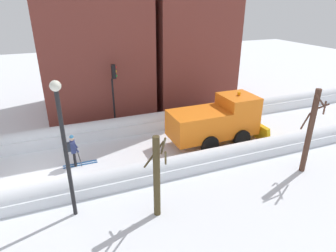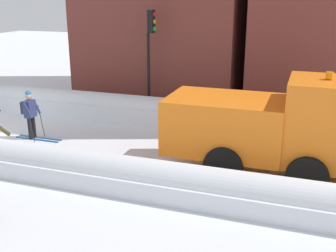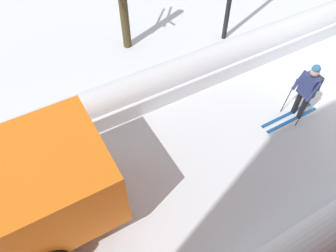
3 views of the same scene
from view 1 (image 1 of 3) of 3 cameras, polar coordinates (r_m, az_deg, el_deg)
ground_plane at (r=18.81m, az=7.28°, el=-2.69°), size 80.00×80.00×0.00m
snowbank_left at (r=20.92m, az=3.62°, el=1.83°), size 1.10×36.00×1.16m
snowbank_right at (r=16.49m, az=12.10°, el=-5.47°), size 1.10×36.00×0.96m
building_brick_near at (r=23.31m, az=-15.60°, el=22.57°), size 8.12×7.62×16.35m
building_brick_mid at (r=25.40m, az=2.92°, el=23.26°), size 8.02×6.55×16.28m
plow_truck at (r=18.04m, az=9.68°, el=1.12°), size 3.20×5.98×3.12m
skier at (r=16.22m, az=-18.11°, el=-4.30°), size 0.62×1.80×1.81m
traffic_light_pole at (r=19.42m, az=-10.55°, el=7.87°), size 0.28×0.42×4.48m
street_lamp at (r=11.46m, az=-19.83°, el=-2.01°), size 0.40×0.40×5.73m
bare_tree_near at (r=11.64m, az=-2.16°, el=-9.68°), size 1.01×1.00×3.70m
bare_tree_mid at (r=16.02m, az=26.14°, el=-0.77°), size 1.15×1.31×4.44m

